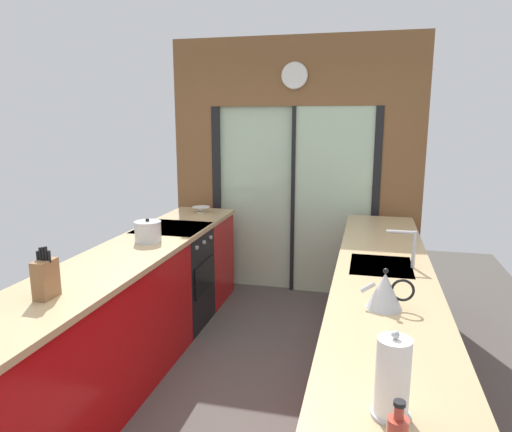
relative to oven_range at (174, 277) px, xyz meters
name	(u,v)px	position (x,y,z in m)	size (l,w,h in m)	color
ground_plane	(253,372)	(0.91, -0.65, -0.47)	(5.04, 7.60, 0.02)	#4C4742
back_wall_unit	(294,152)	(0.91, 1.15, 1.07)	(2.64, 0.12, 2.70)	brown
left_counter_run	(109,328)	(0.00, -1.12, 0.01)	(0.62, 3.80, 0.92)	#AD0C0F
right_counter_run	(381,346)	(1.82, -0.95, 0.01)	(0.62, 3.80, 0.92)	#AD0C0F
sink_faucet	(409,243)	(1.96, -0.70, 0.63)	(0.19, 0.02, 0.25)	#B7BABC
oven_range	(174,277)	(0.00, 0.00, 0.00)	(0.60, 0.60, 0.92)	black
mixing_bowl	(201,209)	(0.02, 0.70, 0.50)	(0.19, 0.19, 0.06)	silver
knife_block	(46,278)	(0.02, -1.72, 0.58)	(0.09, 0.14, 0.29)	brown
stock_pot	(148,232)	(0.02, -0.51, 0.55)	(0.21, 0.21, 0.19)	#B7BABC
kettle	(385,290)	(1.80, -1.43, 0.56)	(0.27, 0.19, 0.21)	#B7BABC
paper_towel_roll	(393,378)	(1.80, -2.35, 0.60)	(0.13, 0.13, 0.30)	#B7BABC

